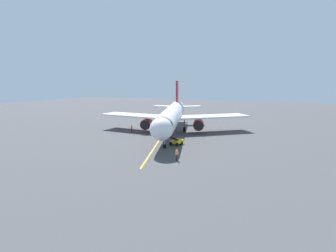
{
  "coord_description": "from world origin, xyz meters",
  "views": [
    {
      "loc": [
        -25.65,
        58.36,
        11.55
      ],
      "look_at": [
        -3.79,
        8.69,
        3.0
      ],
      "focal_mm": 30.88,
      "sensor_mm": 36.0,
      "label": 1
    }
  ],
  "objects_px": {
    "airplane": "(172,116)",
    "ground_crew_marshaller": "(177,155)",
    "ground_crew_wing_walker": "(132,129)",
    "belt_loader_near_nose": "(176,141)"
  },
  "relations": [
    {
      "from": "airplane",
      "to": "ground_crew_marshaller",
      "type": "distance_m",
      "value": 22.0
    },
    {
      "from": "ground_crew_marshaller",
      "to": "ground_crew_wing_walker",
      "type": "xyz_separation_m",
      "value": [
        17.87,
        -17.15,
        0.0
      ]
    },
    {
      "from": "ground_crew_marshaller",
      "to": "ground_crew_wing_walker",
      "type": "distance_m",
      "value": 24.77
    },
    {
      "from": "airplane",
      "to": "ground_crew_wing_walker",
      "type": "bearing_deg",
      "value": 16.65
    },
    {
      "from": "airplane",
      "to": "ground_crew_marshaller",
      "type": "height_order",
      "value": "airplane"
    },
    {
      "from": "airplane",
      "to": "ground_crew_marshaller",
      "type": "xyz_separation_m",
      "value": [
        -9.16,
        19.76,
        -3.12
      ]
    },
    {
      "from": "ground_crew_marshaller",
      "to": "belt_loader_near_nose",
      "type": "xyz_separation_m",
      "value": [
        3.99,
        -9.66,
        -0.17
      ]
    },
    {
      "from": "ground_crew_marshaller",
      "to": "ground_crew_wing_walker",
      "type": "bearing_deg",
      "value": -43.83
    },
    {
      "from": "ground_crew_marshaller",
      "to": "airplane",
      "type": "bearing_deg",
      "value": -65.12
    },
    {
      "from": "airplane",
      "to": "ground_crew_wing_walker",
      "type": "height_order",
      "value": "airplane"
    }
  ]
}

